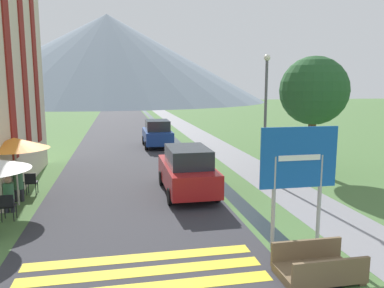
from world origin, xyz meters
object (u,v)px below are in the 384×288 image
person_seated_far (18,183)px  streetlamp (266,107)px  road_sign (298,168)px  cafe_umbrella_middle_orange (14,143)px  footbridge (318,268)px  parked_car_near (187,170)px  cafe_chair_far_left (17,183)px  cafe_chair_far_right (31,181)px  cafe_chair_middle (2,195)px  cafe_chair_near_right (8,205)px  person_seated_near (9,193)px  tree_by_path (314,91)px  parked_car_far (157,133)px

person_seated_far → streetlamp: size_ratio=0.23×
road_sign → cafe_umbrella_middle_orange: (-7.88, 5.00, 0.10)m
footbridge → person_seated_far: (-7.70, 7.02, 0.46)m
parked_car_near → cafe_chair_far_left: (-6.34, 0.88, -0.40)m
cafe_chair_far_right → person_seated_far: size_ratio=0.68×
cafe_chair_far_left → cafe_chair_far_right: bearing=38.1°
cafe_chair_middle → cafe_chair_near_right: bearing=-64.8°
cafe_chair_far_right → streetlamp: streetlamp is taller
cafe_chair_far_right → person_seated_far: (-0.24, -0.82, 0.17)m
person_seated_near → tree_by_path: (12.62, 3.55, 3.19)m
cafe_umbrella_middle_orange → cafe_chair_far_right: bearing=82.7°
cafe_chair_far_right → cafe_chair_middle: bearing=-84.4°
footbridge → cafe_chair_far_left: cafe_chair_far_left is taller
tree_by_path → cafe_chair_near_right: bearing=-160.6°
person_seated_far → person_seated_near: bearing=-90.6°
parked_car_far → streetlamp: size_ratio=0.72×
parked_car_far → cafe_chair_near_right: bearing=-114.3°
road_sign → parked_car_far: size_ratio=0.80×
tree_by_path → road_sign: bearing=-120.8°
cafe_chair_far_left → person_seated_near: size_ratio=0.71×
tree_by_path → footbridge: bearing=-117.6°
streetlamp → cafe_chair_middle: bearing=-166.9°
cafe_chair_far_left → streetlamp: 10.49m
footbridge → cafe_chair_near_right: size_ratio=2.00×
road_sign → streetlamp: (1.91, 6.92, 1.12)m
cafe_umbrella_middle_orange → tree_by_path: size_ratio=0.43×
parked_car_near → cafe_chair_near_right: 6.23m
road_sign → parked_car_near: size_ratio=0.73×
parked_car_near → cafe_chair_middle: 6.45m
parked_car_near → streetlamp: bearing=23.4°
cafe_chair_far_right → tree_by_path: tree_by_path is taller
person_seated_near → person_seated_far: person_seated_far is taller
cafe_chair_far_right → cafe_umbrella_middle_orange: cafe_umbrella_middle_orange is taller
cafe_chair_near_right → cafe_chair_far_right: (0.07, 2.85, 0.00)m
cafe_chair_far_left → person_seated_far: person_seated_far is taller
road_sign → cafe_umbrella_middle_orange: road_sign is taller
parked_car_near → person_seated_near: size_ratio=3.58×
parked_car_far → cafe_chair_middle: (-6.41, -12.00, -0.40)m
cafe_chair_far_left → cafe_umbrella_middle_orange: cafe_umbrella_middle_orange is taller
cafe_chair_far_right → cafe_umbrella_middle_orange: (-0.16, -1.26, 1.66)m
cafe_chair_near_right → person_seated_far: 2.05m
cafe_chair_middle → streetlamp: streetlamp is taller
tree_by_path → parked_car_near: bearing=-159.0°
person_seated_near → tree_by_path: 13.49m
parked_car_near → parked_car_far: bearing=89.9°
parked_car_far → cafe_chair_middle: bearing=-118.1°
cafe_umbrella_middle_orange → person_seated_near: cafe_umbrella_middle_orange is taller
person_seated_near → cafe_umbrella_middle_orange: bearing=83.0°
cafe_chair_far_left → cafe_umbrella_middle_orange: bearing=-46.7°
streetlamp → cafe_chair_far_left: bearing=-175.8°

